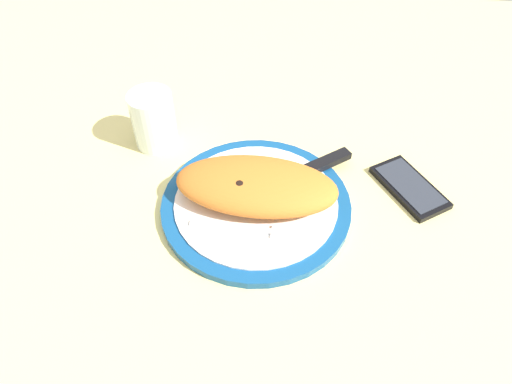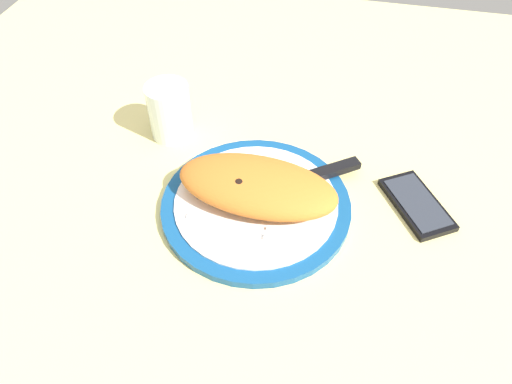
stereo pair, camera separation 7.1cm
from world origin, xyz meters
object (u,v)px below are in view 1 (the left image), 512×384
(knife, at_px, (309,170))
(water_glass, at_px, (154,123))
(plate, at_px, (256,205))
(smartphone, at_px, (410,187))
(calzone, at_px, (259,186))
(fork, at_px, (255,230))

(knife, relative_size, water_glass, 1.99)
(water_glass, bearing_deg, plate, -37.27)
(smartphone, relative_size, water_glass, 1.43)
(plate, distance_m, smartphone, 0.25)
(calzone, xyz_separation_m, knife, (0.08, 0.06, -0.02))
(knife, distance_m, smartphone, 0.16)
(calzone, height_order, knife, calzone)
(knife, bearing_deg, fork, -121.61)
(smartphone, bearing_deg, fork, -154.15)
(knife, bearing_deg, smartphone, -3.62)
(fork, relative_size, water_glass, 1.61)
(smartphone, xyz_separation_m, water_glass, (-0.43, 0.08, 0.04))
(fork, height_order, smartphone, fork)
(calzone, bearing_deg, smartphone, 11.81)
(knife, xyz_separation_m, smartphone, (0.16, -0.01, -0.02))
(fork, height_order, water_glass, water_glass)
(fork, xyz_separation_m, knife, (0.08, 0.13, 0.00))
(water_glass, bearing_deg, smartphone, -11.01)
(water_glass, bearing_deg, calzone, -35.12)
(plate, xyz_separation_m, knife, (0.08, 0.07, 0.01))
(smartphone, bearing_deg, knife, 176.38)
(smartphone, bearing_deg, water_glass, 168.99)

